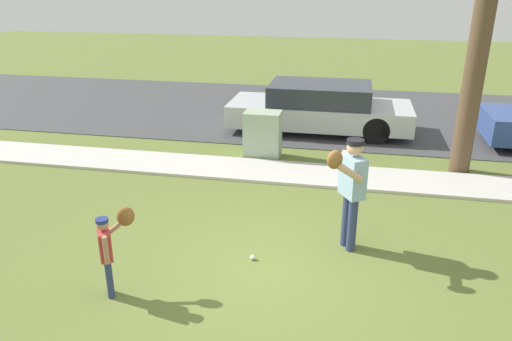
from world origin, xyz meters
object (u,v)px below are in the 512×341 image
baseball (253,257)px  parked_sedan_silver (319,108)px  utility_cabinet (263,134)px  person_child (111,243)px  person_adult (350,183)px  street_tree_near (484,14)px

baseball → parked_sedan_silver: parked_sedan_silver is taller
utility_cabinet → parked_sedan_silver: size_ratio=0.22×
person_child → baseball: bearing=3.8°
person_adult → street_tree_near: (2.21, 3.59, 2.06)m
person_adult → street_tree_near: size_ratio=0.29×
person_child → utility_cabinet: (0.89, 5.36, -0.21)m
person_child → baseball: (1.55, 1.10, -0.69)m
utility_cabinet → parked_sedan_silver: (1.07, 2.19, 0.11)m
parked_sedan_silver → baseball: bearing=86.3°
baseball → utility_cabinet: utility_cabinet is taller
person_child → street_tree_near: (5.05, 5.28, 2.39)m
utility_cabinet → parked_sedan_silver: parked_sedan_silver is taller
utility_cabinet → street_tree_near: 4.90m
person_adult → utility_cabinet: 4.20m
baseball → parked_sedan_silver: (0.41, 6.45, 0.58)m
person_child → parked_sedan_silver: (1.96, 7.55, -0.11)m
street_tree_near → utility_cabinet: bearing=178.8°
person_adult → parked_sedan_silver: person_adult is taller
person_adult → person_child: bearing=-0.9°
street_tree_near → parked_sedan_silver: 4.57m
person_child → utility_cabinet: person_child is taller
utility_cabinet → parked_sedan_silver: 2.44m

